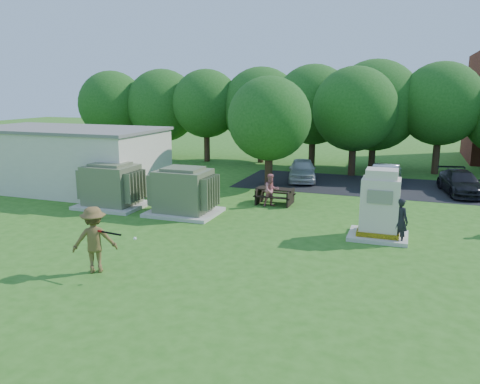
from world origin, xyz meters
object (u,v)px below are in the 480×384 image
at_px(car_dark, 461,183).
at_px(batter, 94,240).
at_px(person_by_generator, 400,221).
at_px(generator_cabinet, 380,208).
at_px(transformer_left, 112,186).
at_px(car_silver_a, 386,175).
at_px(person_at_picnic, 271,190).
at_px(car_white, 302,170).
at_px(picnic_table, 275,194).
at_px(transformer_right, 184,192).

bearing_deg(car_dark, batter, -137.02).
bearing_deg(person_by_generator, batter, 71.70).
height_order(generator_cabinet, car_dark, generator_cabinet).
relative_size(transformer_left, car_silver_a, 0.77).
xyz_separation_m(person_at_picnic, car_white, (0.02, 6.57, -0.11)).
bearing_deg(person_by_generator, person_at_picnic, 5.23).
relative_size(person_by_generator, car_dark, 0.40).
xyz_separation_m(picnic_table, car_dark, (8.53, 5.39, 0.13)).
bearing_deg(car_white, person_at_picnic, -102.53).
bearing_deg(transformer_right, car_silver_a, 49.19).
relative_size(batter, car_white, 0.52).
bearing_deg(generator_cabinet, car_dark, 68.82).
bearing_deg(car_silver_a, transformer_right, 52.12).
distance_m(batter, car_white, 16.28).
height_order(picnic_table, batter, batter).
distance_m(batter, person_by_generator, 10.35).
xyz_separation_m(generator_cabinet, car_silver_a, (-0.23, 9.89, -0.48)).
bearing_deg(batter, transformer_right, -118.16).
distance_m(generator_cabinet, car_dark, 9.78).
xyz_separation_m(car_white, car_dark, (8.55, -0.66, -0.06)).
relative_size(person_at_picnic, car_dark, 0.37).
relative_size(generator_cabinet, car_silver_a, 0.66).
xyz_separation_m(generator_cabinet, car_dark, (3.53, 9.11, -0.53)).
height_order(transformer_right, car_white, transformer_right).
distance_m(generator_cabinet, car_silver_a, 9.90).
relative_size(picnic_table, car_silver_a, 0.45).
height_order(transformer_left, transformer_right, same).
distance_m(transformer_right, generator_cabinet, 8.28).
relative_size(picnic_table, person_at_picnic, 1.14).
bearing_deg(transformer_right, picnic_table, 43.83).
distance_m(picnic_table, car_dark, 10.09).
distance_m(transformer_left, car_dark, 17.68).
bearing_deg(transformer_right, person_by_generator, -6.32).
bearing_deg(transformer_left, car_dark, 28.80).
height_order(person_by_generator, car_white, person_by_generator).
xyz_separation_m(generator_cabinet, batter, (-7.77, -6.28, -0.12)).
bearing_deg(generator_cabinet, picnic_table, 143.38).
bearing_deg(batter, car_dark, -158.55).
bearing_deg(person_at_picnic, car_silver_a, 16.29).
bearing_deg(car_white, car_silver_a, -10.92).
distance_m(person_at_picnic, car_white, 6.57).
relative_size(person_at_picnic, car_silver_a, 0.39).
xyz_separation_m(generator_cabinet, car_white, (-5.02, 9.77, -0.47)).
xyz_separation_m(batter, car_white, (2.75, 16.05, -0.35)).
xyz_separation_m(transformer_left, transformer_right, (3.70, 0.00, 0.00)).
relative_size(transformer_right, person_at_picnic, 1.95).
relative_size(picnic_table, car_dark, 0.43).
bearing_deg(picnic_table, person_at_picnic, -93.98).
bearing_deg(car_white, transformer_right, -121.83).
height_order(batter, person_at_picnic, batter).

